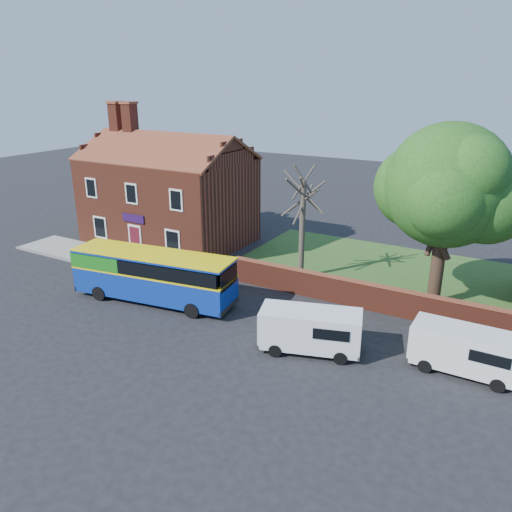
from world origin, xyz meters
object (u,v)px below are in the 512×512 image
Objects in this scene: van_near at (311,329)px; van_far at (466,349)px; bus at (149,273)px; large_tree at (450,189)px.

van_near is 1.10× the size of van_far.
bus is at bearing 159.16° from van_near.
large_tree is at bearing 20.02° from bus.
van_far is (6.66, 1.70, -0.03)m from van_near.
bus is 2.15× the size of van_far.
van_near is at bearing -11.71° from bus.
van_far is 9.14m from large_tree.
bus reaches higher than van_near.
bus is 17.20m from van_far.
large_tree is (-2.56, 6.76, 5.60)m from van_far.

